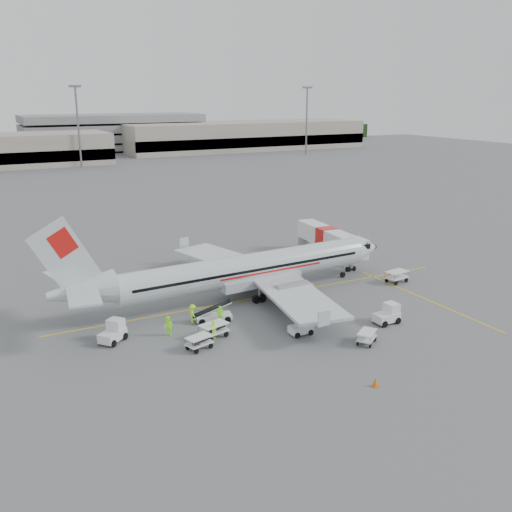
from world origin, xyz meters
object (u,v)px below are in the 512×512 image
Objects in this scene: jet_bridge at (327,244)px; belt_loader at (213,309)px; tug_aft at (112,332)px; tug_fore at (387,314)px; aircraft at (248,249)px; tug_mid at (301,326)px.

belt_loader is (-20.68, -12.08, -0.83)m from jet_bridge.
belt_loader is 9.32m from tug_aft.
belt_loader reaches higher than tug_fore.
jet_bridge is at bearing -17.62° from tug_aft.
aircraft is 8.28m from belt_loader.
aircraft is 2.38× the size of jet_bridge.
tug_fore is at bearing -16.27° from belt_loader.
tug_aft is at bearing -165.61° from aircraft.
belt_loader is 15.68m from tug_fore.
tug_mid is (-0.37, -10.67, -4.24)m from aircraft.
jet_bridge is (14.85, 7.63, -3.01)m from aircraft.
belt_loader is at bearing 131.20° from tug_mid.
belt_loader is 8.29m from tug_mid.
tug_aft is (-15.14, -4.70, -4.09)m from aircraft.
tug_aft is at bearing -165.33° from belt_loader.
tug_fore is at bearing -105.75° from jet_bridge.
tug_fore is at bearing -60.07° from aircraft.
jet_bridge is at bearing 50.19° from tug_mid.
tug_aft is (-22.97, 7.45, 0.01)m from tug_fore.
jet_bridge reaches higher than tug_mid.
tug_mid is at bearing -125.96° from jet_bridge.
tug_fore is 0.99× the size of tug_aft.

